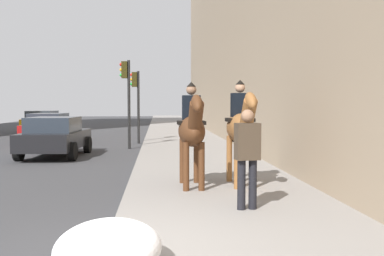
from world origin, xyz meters
name	(u,v)px	position (x,y,z in m)	size (l,w,h in m)	color
sidewalk_slab	(267,256)	(0.00, -2.01, 0.06)	(120.00, 4.03, 0.12)	gray
mounted_horse_near	(192,129)	(4.05, -1.41, 1.37)	(2.15, 0.61, 2.27)	#4C2B16
mounted_horse_far	(241,127)	(4.16, -2.50, 1.42)	(2.15, 0.61, 2.32)	brown
pedestrian_greeting	(247,152)	(2.06, -2.19, 1.10)	(0.30, 0.43, 1.70)	black
car_near_lane	(55,136)	(10.63, 3.00, 0.75)	(3.91, 2.15, 1.44)	black
car_mid_lane	(43,121)	(24.24, 6.97, 0.75)	(4.12, 2.14, 1.44)	orange
car_far_lane	(50,127)	(16.64, 4.67, 0.74)	(4.28, 2.09, 1.44)	maroon
traffic_light_near_curb	(127,90)	(13.12, 0.61, 2.51)	(0.20, 0.44, 3.73)	black
traffic_light_far_curb	(136,95)	(15.54, 0.33, 2.34)	(0.20, 0.44, 3.46)	black
snow_pile_near	(108,247)	(-0.46, -0.15, 0.38)	(1.49, 1.15, 0.52)	white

